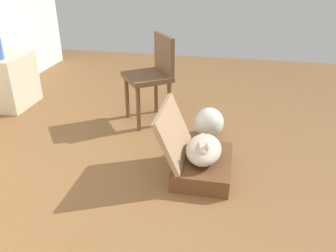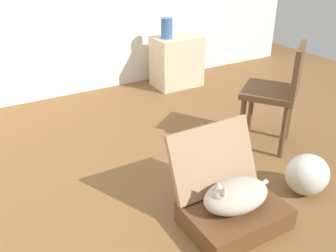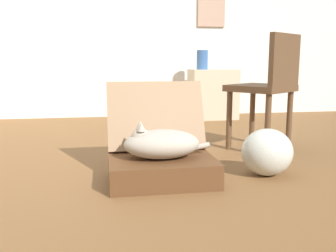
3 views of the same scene
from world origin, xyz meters
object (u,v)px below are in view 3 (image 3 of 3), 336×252
(cat, at_px, (161,143))
(chair, at_px, (268,86))
(side_table, at_px, (213,94))
(suitcase_base, at_px, (162,170))
(vase_tall, at_px, (202,60))
(plastic_bag_white, at_px, (267,152))

(cat, relative_size, chair, 0.58)
(side_table, bearing_deg, cat, -113.16)
(suitcase_base, bearing_deg, cat, 177.00)
(vase_tall, bearing_deg, suitcase_base, -110.03)
(suitcase_base, relative_size, side_table, 1.03)
(side_table, xyz_separation_m, vase_tall, (-0.14, 0.00, 0.41))
(suitcase_base, bearing_deg, plastic_bag_white, 1.23)
(cat, xyz_separation_m, side_table, (0.99, 2.32, 0.07))
(side_table, relative_size, chair, 0.67)
(cat, height_order, vase_tall, vase_tall)
(cat, distance_m, side_table, 2.52)
(plastic_bag_white, bearing_deg, chair, 66.51)
(vase_tall, bearing_deg, cat, -110.19)
(cat, bearing_deg, plastic_bag_white, 1.19)
(plastic_bag_white, distance_m, side_table, 2.33)
(plastic_bag_white, relative_size, chair, 0.35)
(cat, bearing_deg, chair, 34.13)
(vase_tall, height_order, chair, chair)
(plastic_bag_white, xyz_separation_m, side_table, (0.33, 2.30, 0.15))
(suitcase_base, relative_size, plastic_bag_white, 1.93)
(suitcase_base, xyz_separation_m, vase_tall, (0.85, 2.32, 0.64))
(vase_tall, xyz_separation_m, chair, (0.08, -1.69, -0.20))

